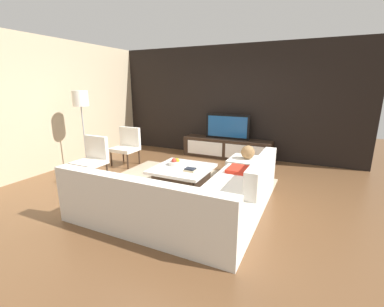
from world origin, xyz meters
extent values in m
plane|color=brown|center=(0.00, 0.00, 0.00)|extent=(14.00, 14.00, 0.00)
cube|color=black|center=(0.00, 2.70, 1.40)|extent=(6.40, 0.12, 2.80)
cube|color=#C6B28E|center=(-3.20, 0.20, 1.40)|extent=(0.12, 5.20, 2.80)
cube|color=tan|center=(-0.10, 0.00, 0.01)|extent=(3.10, 2.51, 0.01)
cube|color=#332319|center=(0.00, 2.40, 0.25)|extent=(2.26, 0.47, 0.50)
cube|color=white|center=(-0.52, 2.16, 0.25)|extent=(0.96, 0.01, 0.35)
cube|color=white|center=(0.52, 2.16, 0.25)|extent=(0.96, 0.01, 0.35)
cube|color=black|center=(0.00, 2.40, 0.81)|extent=(1.14, 0.05, 0.62)
cube|color=#194C8C|center=(0.00, 2.37, 0.81)|extent=(1.02, 0.01, 0.52)
cube|color=white|center=(0.20, -1.30, 0.20)|extent=(2.50, 0.85, 0.40)
cube|color=white|center=(0.20, -1.64, 0.59)|extent=(2.50, 0.18, 0.38)
cube|color=white|center=(1.02, -0.10, 0.20)|extent=(0.85, 1.54, 0.40)
cube|color=white|center=(1.36, -0.10, 0.59)|extent=(0.18, 1.54, 0.38)
cube|color=red|center=(-0.55, -1.30, 0.51)|extent=(0.36, 0.20, 0.22)
cube|color=red|center=(1.02, 0.28, 0.43)|extent=(0.60, 0.44, 0.06)
cube|color=#332319|center=(-0.10, 0.10, 0.17)|extent=(0.81, 0.80, 0.33)
cube|color=white|center=(-0.10, 0.10, 0.35)|extent=(1.01, 1.00, 0.05)
cylinder|color=#332319|center=(-2.06, -0.65, 0.19)|extent=(0.04, 0.04, 0.38)
cylinder|color=#332319|center=(-1.62, -0.65, 0.19)|extent=(0.04, 0.04, 0.38)
cylinder|color=#332319|center=(-2.06, -0.19, 0.19)|extent=(0.04, 0.04, 0.38)
cylinder|color=#332319|center=(-1.62, -0.19, 0.19)|extent=(0.04, 0.04, 0.38)
cube|color=white|center=(-1.84, -0.42, 0.38)|extent=(0.52, 0.53, 0.08)
cube|color=white|center=(-1.84, -0.19, 0.65)|extent=(0.52, 0.08, 0.45)
cylinder|color=#A5A5AA|center=(-2.52, 0.14, 0.01)|extent=(0.28, 0.28, 0.02)
cylinder|color=#A5A5AA|center=(-2.52, 0.14, 0.71)|extent=(0.03, 0.03, 1.37)
cylinder|color=white|center=(-2.52, 0.14, 1.56)|extent=(0.33, 0.33, 0.32)
cube|color=white|center=(0.85, 1.11, 0.20)|extent=(0.70, 0.70, 0.40)
cylinder|color=silver|center=(-0.28, 0.20, 0.42)|extent=(0.28, 0.28, 0.07)
sphere|color=gold|center=(-0.25, 0.20, 0.47)|extent=(0.08, 0.08, 0.08)
sphere|color=#4C8C33|center=(-0.29, 0.23, 0.47)|extent=(0.08, 0.08, 0.08)
sphere|color=#B23326|center=(-0.29, 0.15, 0.47)|extent=(0.10, 0.10, 0.10)
cylinder|color=#332319|center=(-2.19, 0.55, 0.19)|extent=(0.04, 0.04, 0.38)
cylinder|color=#332319|center=(-1.71, 0.55, 0.19)|extent=(0.04, 0.04, 0.38)
cylinder|color=#332319|center=(-2.19, 0.97, 0.19)|extent=(0.04, 0.04, 0.38)
cylinder|color=#332319|center=(-1.71, 0.97, 0.19)|extent=(0.04, 0.04, 0.38)
cube|color=white|center=(-1.95, 0.76, 0.38)|extent=(0.56, 0.50, 0.08)
cube|color=white|center=(-1.95, 0.97, 0.65)|extent=(0.56, 0.08, 0.45)
sphere|color=#997247|center=(0.85, 1.11, 0.54)|extent=(0.27, 0.27, 0.27)
cube|color=#CCB78C|center=(0.12, -0.02, 0.40)|extent=(0.19, 0.16, 0.03)
cube|color=#1E232D|center=(0.13, -0.03, 0.42)|extent=(0.17, 0.14, 0.02)
camera|label=1|loc=(2.01, -3.92, 1.84)|focal=24.52mm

